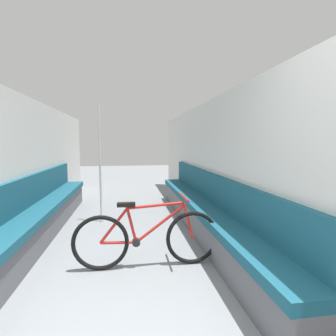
{
  "coord_description": "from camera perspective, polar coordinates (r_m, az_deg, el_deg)",
  "views": [
    {
      "loc": [
        0.06,
        -0.96,
        1.42
      ],
      "look_at": [
        0.64,
        2.72,
        1.05
      ],
      "focal_mm": 28.0,
      "sensor_mm": 36.0,
      "label": 1
    }
  ],
  "objects": [
    {
      "name": "wall_right",
      "position": [
        4.2,
        10.58,
        0.58
      ],
      "size": [
        0.1,
        9.17,
        2.11
      ],
      "primitive_type": "cube",
      "color": "silver",
      "rests_on": "ground"
    },
    {
      "name": "wall_left",
      "position": [
        4.25,
        -29.82,
        -0.02
      ],
      "size": [
        0.1,
        9.17,
        2.11
      ],
      "primitive_type": "cube",
      "color": "silver",
      "rests_on": "ground"
    },
    {
      "name": "bench_seat_row_right",
      "position": [
        4.19,
        7.71,
        -9.65
      ],
      "size": [
        0.42,
        5.13,
        0.93
      ],
      "color": "#5B5B60",
      "rests_on": "ground"
    },
    {
      "name": "grab_pole_near",
      "position": [
        4.77,
        -14.57,
        0.63
      ],
      "size": [
        0.08,
        0.08,
        2.09
      ],
      "color": "gray",
      "rests_on": "ground"
    },
    {
      "name": "bench_seat_row_left",
      "position": [
        4.22,
        -26.72,
        -10.08
      ],
      "size": [
        0.42,
        5.13,
        0.93
      ],
      "color": "#5B5B60",
      "rests_on": "ground"
    },
    {
      "name": "bicycle",
      "position": [
        3.07,
        -4.5,
        -14.97
      ],
      "size": [
        1.67,
        0.46,
        0.81
      ],
      "rotation": [
        0.0,
        0.0,
        -0.07
      ],
      "color": "black",
      "rests_on": "ground"
    }
  ]
}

